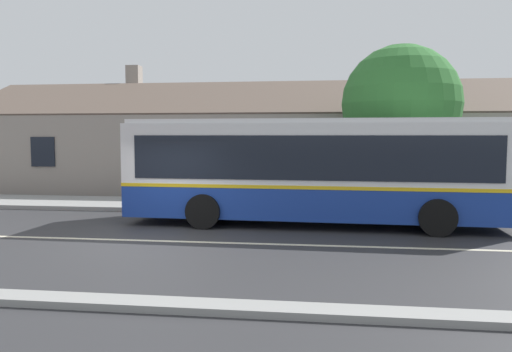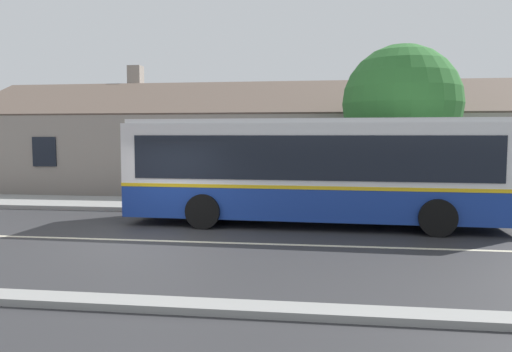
% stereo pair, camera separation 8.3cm
% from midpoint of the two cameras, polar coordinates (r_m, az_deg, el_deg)
% --- Properties ---
extents(ground_plane, '(300.00, 300.00, 0.00)m').
position_cam_midpoint_polar(ground_plane, '(13.02, -11.80, -7.25)').
color(ground_plane, '#2D2D30').
extents(sidewalk_far, '(60.00, 3.00, 0.15)m').
position_cam_midpoint_polar(sidewalk_far, '(18.68, -5.61, -3.31)').
color(sidewalk_far, gray).
rests_on(sidewalk_far, ground).
extents(curb_near, '(60.00, 0.50, 0.12)m').
position_cam_midpoint_polar(curb_near, '(8.82, -22.47, -12.89)').
color(curb_near, gray).
rests_on(curb_near, ground).
extents(lane_divider_stripe, '(60.00, 0.16, 0.01)m').
position_cam_midpoint_polar(lane_divider_stripe, '(13.01, -11.80, -7.23)').
color(lane_divider_stripe, beige).
rests_on(lane_divider_stripe, ground).
extents(community_building, '(28.47, 9.35, 6.38)m').
position_cam_midpoint_polar(community_building, '(25.26, 2.30, 2.93)').
color(community_building, gray).
rests_on(community_building, ground).
extents(transit_bus, '(11.10, 3.04, 3.13)m').
position_cam_midpoint_polar(transit_bus, '(14.92, 6.62, 0.88)').
color(transit_bus, navy).
rests_on(transit_bus, ground).
extents(bench_by_building, '(1.60, 0.51, 0.94)m').
position_cam_midpoint_polar(bench_by_building, '(18.44, -9.38, -1.92)').
color(bench_by_building, brown).
rests_on(bench_by_building, sidewalk_far).
extents(street_tree_primary, '(4.28, 4.28, 5.94)m').
position_cam_midpoint_polar(street_tree_primary, '(19.06, 16.45, 7.88)').
color(street_tree_primary, '#4C3828').
rests_on(street_tree_primary, ground).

